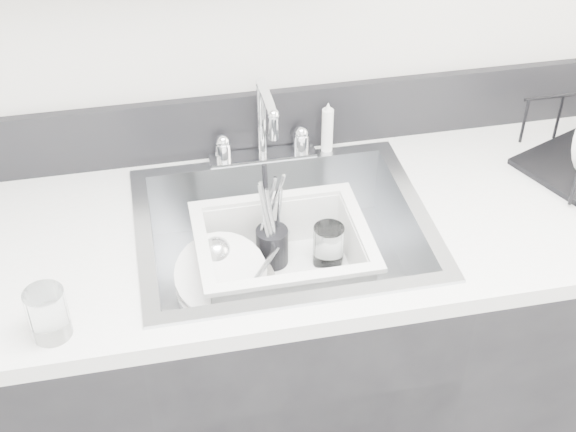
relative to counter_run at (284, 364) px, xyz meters
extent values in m
cube|color=silver|center=(0.00, 0.30, 0.84)|extent=(3.50, 0.02, 2.60)
cube|color=black|center=(0.00, 0.00, -0.02)|extent=(3.20, 0.62, 0.88)
cube|color=silver|center=(0.00, 0.00, 0.44)|extent=(3.20, 0.62, 0.04)
cube|color=black|center=(0.00, 0.30, 0.54)|extent=(3.20, 0.02, 0.16)
cube|color=silver|center=(0.00, 0.25, 0.47)|extent=(0.26, 0.06, 0.02)
cylinder|color=silver|center=(-0.10, 0.25, 0.50)|extent=(0.04, 0.04, 0.05)
cylinder|color=silver|center=(0.10, 0.25, 0.50)|extent=(0.04, 0.04, 0.05)
cylinder|color=silver|center=(0.00, 0.25, 0.57)|extent=(0.02, 0.02, 0.20)
cylinder|color=silver|center=(0.00, 0.18, 0.68)|extent=(0.02, 0.15, 0.02)
cylinder|color=white|center=(0.16, 0.25, 0.53)|extent=(0.03, 0.03, 0.14)
cylinder|color=white|center=(-0.14, -0.02, 0.31)|extent=(0.23, 0.23, 0.01)
cylinder|color=white|center=(-0.13, -0.02, 0.33)|extent=(0.22, 0.22, 0.01)
cylinder|color=white|center=(-0.15, -0.02, 0.36)|extent=(0.25, 0.24, 0.09)
cylinder|color=black|center=(-0.02, 0.05, 0.35)|extent=(0.07, 0.07, 0.09)
cylinder|color=silver|center=(-0.03, 0.06, 0.44)|extent=(0.01, 0.05, 0.19)
cylinder|color=silver|center=(0.00, 0.05, 0.43)|extent=(0.02, 0.04, 0.17)
cylinder|color=black|center=(-0.03, 0.06, 0.46)|extent=(0.01, 0.05, 0.20)
cylinder|color=white|center=(0.11, 0.02, 0.36)|extent=(0.09, 0.09, 0.10)
cylinder|color=white|center=(-0.49, -0.23, 0.51)|extent=(0.10, 0.10, 0.10)
imported|color=white|center=(0.06, -0.09, 0.33)|extent=(0.14, 0.14, 0.04)
camera|label=1|loc=(-0.27, -1.34, 1.56)|focal=50.00mm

